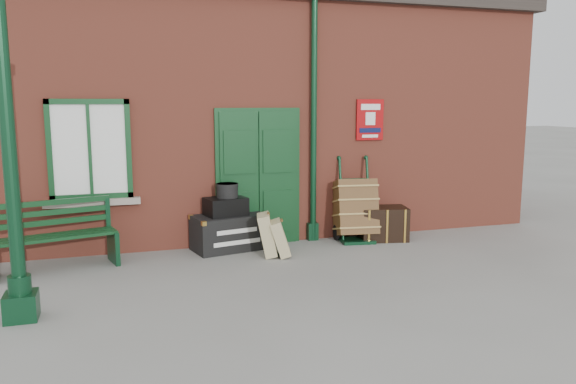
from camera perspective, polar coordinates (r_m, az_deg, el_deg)
name	(u,v)px	position (r m, az deg, el deg)	size (l,w,h in m)	color
ground	(304,266)	(8.20, 1.63, -7.53)	(80.00, 80.00, 0.00)	gray
station_building	(247,112)	(11.22, -4.19, 8.12)	(10.30, 4.30, 4.36)	#A44834
canopy_column	(12,193)	(6.58, -26.20, -0.05)	(0.34, 0.34, 3.61)	#0C331C
bench	(55,234)	(8.58, -22.63, -3.98)	(1.71, 0.89, 1.01)	#0F3719
houdini_trunk	(229,232)	(9.09, -6.00, -4.08)	(1.13, 0.62, 0.57)	black
strongbox	(226,206)	(8.99, -6.35, -1.46)	(0.62, 0.45, 0.28)	black
hatbox	(227,190)	(8.95, -6.19, 0.15)	(0.34, 0.34, 0.23)	black
suitcase_back	(267,235)	(8.67, -2.13, -4.34)	(0.18, 0.46, 0.64)	tan
suitcase_front	(280,238)	(8.64, -0.80, -4.71)	(0.16, 0.41, 0.55)	tan
porter_trolley	(355,209)	(9.67, 6.84, -1.72)	(0.78, 0.83, 1.41)	#0C331C
dark_trunk	(383,223)	(9.81, 9.63, -3.17)	(0.79, 0.52, 0.57)	black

